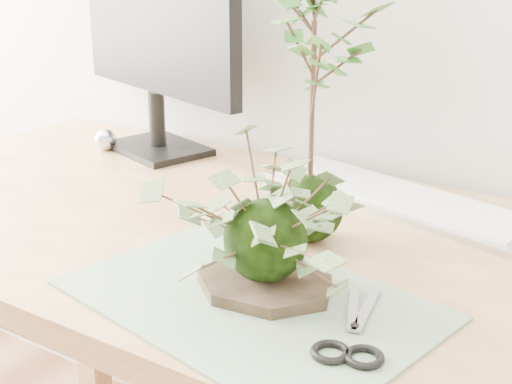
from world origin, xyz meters
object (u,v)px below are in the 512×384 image
Objects in this scene: desk at (282,291)px; keyboard at (397,197)px; ivy_kokedama at (266,203)px; maple_kokedama at (314,40)px; monitor at (155,24)px.

desk is 3.16× the size of keyboard.
desk is 5.14× the size of ivy_kokedama.
maple_kokedama is (-0.03, 0.17, 0.17)m from ivy_kokedama.
desk is at bearing -160.08° from maple_kokedama.
maple_kokedama is 0.84× the size of monitor.
desk is 0.38m from maple_kokedama.
maple_kokedama reaches higher than keyboard.
maple_kokedama is at bearing -8.86° from monitor.
desk is 0.61m from monitor.
maple_kokedama reaches higher than ivy_kokedama.
maple_kokedama is 0.35m from keyboard.
monitor is at bearing 153.58° from maple_kokedama.
keyboard reaches higher than desk.
keyboard is (0.01, 0.39, -0.11)m from ivy_kokedama.
maple_kokedama is at bearing -88.50° from keyboard.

